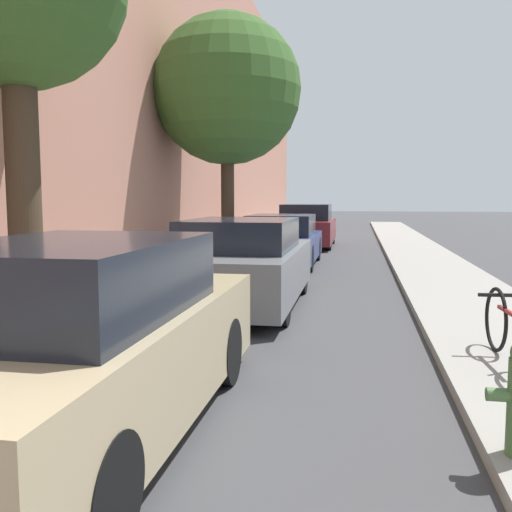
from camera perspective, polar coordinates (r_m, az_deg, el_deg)
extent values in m
plane|color=#3D3D3F|center=(13.52, 5.75, -1.69)|extent=(120.00, 120.00, 0.00)
cube|color=gray|center=(14.03, -6.13, -1.17)|extent=(2.00, 52.00, 0.12)
cube|color=gray|center=(13.60, 18.03, -1.66)|extent=(2.00, 52.00, 0.12)
cube|color=tan|center=(14.81, -11.72, 19.91)|extent=(0.70, 52.00, 10.79)
cylinder|color=black|center=(6.01, -17.23, -8.52)|extent=(0.22, 0.64, 0.64)
cylinder|color=black|center=(5.50, -3.25, -9.60)|extent=(0.22, 0.64, 0.64)
cylinder|color=black|center=(3.16, -15.44, -22.15)|extent=(0.22, 0.64, 0.64)
cube|color=tan|center=(4.48, -16.73, -10.20)|extent=(1.68, 4.28, 0.78)
cube|color=black|center=(4.20, -18.06, -2.12)|extent=(1.48, 2.23, 0.53)
cylinder|color=black|center=(10.85, -4.07, -1.74)|extent=(0.22, 0.69, 0.69)
cylinder|color=black|center=(10.57, 4.53, -1.95)|extent=(0.22, 0.69, 0.69)
cylinder|color=black|center=(8.26, -8.75, -4.22)|extent=(0.22, 0.69, 0.69)
cylinder|color=black|center=(7.89, 2.56, -4.64)|extent=(0.22, 0.69, 0.69)
cube|color=slate|center=(9.32, -1.29, -1.57)|extent=(1.85, 4.40, 0.77)
cube|color=black|center=(9.09, -1.52, 2.21)|extent=(1.63, 2.29, 0.48)
cylinder|color=black|center=(16.35, 0.51, 0.84)|extent=(0.22, 0.67, 0.67)
cylinder|color=black|center=(16.16, 6.10, 0.75)|extent=(0.22, 0.67, 0.67)
cylinder|color=black|center=(13.80, -1.32, -0.11)|extent=(0.22, 0.67, 0.67)
cylinder|color=black|center=(13.57, 5.31, -0.24)|extent=(0.22, 0.67, 0.67)
cube|color=navy|center=(14.93, 2.69, 0.98)|extent=(1.82, 4.21, 0.63)
cube|color=black|center=(14.73, 2.61, 3.16)|extent=(1.60, 2.19, 0.53)
cylinder|color=black|center=(22.22, 3.33, 2.16)|extent=(0.22, 0.65, 0.65)
cylinder|color=black|center=(22.08, 7.67, 2.09)|extent=(0.22, 0.65, 0.65)
cylinder|color=black|center=(19.39, 2.32, 1.61)|extent=(0.22, 0.65, 0.65)
cylinder|color=black|center=(19.23, 7.28, 1.53)|extent=(0.22, 0.65, 0.65)
cube|color=maroon|center=(20.70, 5.17, 2.57)|extent=(1.91, 4.62, 0.80)
cube|color=black|center=(20.48, 5.14, 4.45)|extent=(1.68, 2.40, 0.56)
cylinder|color=#423323|center=(7.77, -22.43, 6.54)|extent=(0.42, 0.42, 3.63)
cylinder|color=#423323|center=(14.72, -2.88, 5.96)|extent=(0.34, 0.34, 3.35)
sphere|color=#335623|center=(14.97, -2.94, 16.42)|extent=(3.78, 3.78, 3.78)
cylinder|color=#47703D|center=(4.09, 23.26, -12.76)|extent=(0.14, 0.09, 0.09)
torus|color=black|center=(6.70, 23.09, -5.91)|extent=(0.09, 0.71, 0.70)
cube|color=black|center=(6.57, 23.40, -3.65)|extent=(0.44, 0.07, 0.04)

